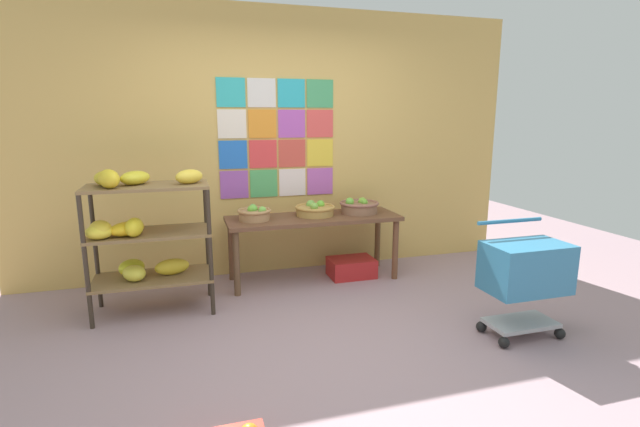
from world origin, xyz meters
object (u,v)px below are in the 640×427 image
object	(u,v)px
produce_crate_under_table	(351,267)
display_table	(313,224)
shopping_cart	(525,271)
fruit_basket_back_right	(254,213)
fruit_basket_back_left	(315,209)
banana_shelf_unit	(139,228)
fruit_basket_centre	(359,206)

from	to	relation	value
produce_crate_under_table	display_table	bearing A→B (deg)	175.41
produce_crate_under_table	shopping_cart	bearing A→B (deg)	-64.64
display_table	fruit_basket_back_right	size ratio (longest dim) A/B	5.29
fruit_basket_back_right	produce_crate_under_table	bearing A→B (deg)	-2.23
fruit_basket_back_left	shopping_cart	size ratio (longest dim) A/B	0.47
fruit_basket_back_right	shopping_cart	distance (m)	2.39
banana_shelf_unit	produce_crate_under_table	distance (m)	2.10
fruit_basket_centre	produce_crate_under_table	size ratio (longest dim) A/B	0.88
banana_shelf_unit	shopping_cart	world-z (taller)	banana_shelf_unit
fruit_basket_back_right	fruit_basket_centre	size ratio (longest dim) A/B	0.80
banana_shelf_unit	display_table	distance (m)	1.63
banana_shelf_unit	produce_crate_under_table	bearing A→B (deg)	10.37
fruit_basket_back_left	produce_crate_under_table	world-z (taller)	fruit_basket_back_left
banana_shelf_unit	fruit_basket_centre	world-z (taller)	banana_shelf_unit
banana_shelf_unit	fruit_basket_back_right	bearing A→B (deg)	21.85
display_table	produce_crate_under_table	world-z (taller)	display_table
fruit_basket_back_left	fruit_basket_centre	size ratio (longest dim) A/B	1.00
shopping_cart	banana_shelf_unit	bearing A→B (deg)	154.04
fruit_basket_back_right	display_table	bearing A→B (deg)	-0.61
display_table	produce_crate_under_table	size ratio (longest dim) A/B	3.73
shopping_cart	display_table	bearing A→B (deg)	123.71
banana_shelf_unit	produce_crate_under_table	xyz separation A→B (m)	(1.96, 0.36, -0.64)
fruit_basket_back_left	fruit_basket_back_right	world-z (taller)	fruit_basket_back_right
fruit_basket_back_left	fruit_basket_centre	world-z (taller)	fruit_basket_centre
produce_crate_under_table	fruit_basket_centre	bearing A→B (deg)	35.78
fruit_basket_centre	banana_shelf_unit	bearing A→B (deg)	-168.15
shopping_cart	produce_crate_under_table	bearing A→B (deg)	113.80
display_table	fruit_basket_centre	xyz separation A→B (m)	(0.50, 0.04, 0.15)
display_table	fruit_basket_centre	bearing A→B (deg)	4.89
display_table	fruit_basket_back_left	bearing A→B (deg)	59.58
fruit_basket_back_left	display_table	bearing A→B (deg)	-120.42
display_table	fruit_basket_centre	distance (m)	0.52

